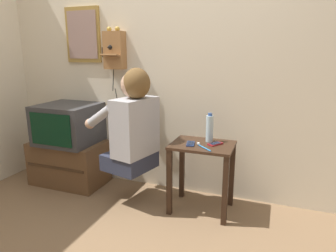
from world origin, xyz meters
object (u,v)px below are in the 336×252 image
object	(u,v)px
cell_phone_spare	(215,144)
water_bottle	(210,128)
person	(133,123)
cell_phone_held	(190,144)
toothbrush	(203,147)
framed_picture	(83,35)
television	(69,124)
wall_phone_antique	(114,50)

from	to	relation	value
cell_phone_spare	water_bottle	xyz separation A→B (m)	(-0.06, 0.07, 0.11)
person	cell_phone_held	xyz separation A→B (m)	(0.50, 0.03, -0.13)
water_bottle	toothbrush	bearing A→B (deg)	-92.31
water_bottle	framed_picture	bearing A→B (deg)	170.94
person	cell_phone_spare	xyz separation A→B (m)	(0.68, 0.10, -0.13)
cell_phone_held	cell_phone_spare	bearing A→B (deg)	7.85
cell_phone_held	cell_phone_spare	xyz separation A→B (m)	(0.19, 0.07, 0.00)
cell_phone_spare	toothbrush	distance (m)	0.14
cell_phone_held	cell_phone_spare	world-z (taller)	same
person	cell_phone_held	distance (m)	0.52
cell_phone_held	toothbrush	world-z (taller)	toothbrush
television	cell_phone_held	distance (m)	1.28
wall_phone_antique	cell_phone_held	world-z (taller)	wall_phone_antique
water_bottle	person	bearing A→B (deg)	-165.03
television	framed_picture	world-z (taller)	framed_picture
person	framed_picture	size ratio (longest dim) A/B	1.67
water_bottle	wall_phone_antique	bearing A→B (deg)	170.08
person	cell_phone_spare	bearing A→B (deg)	-68.09
television	person	bearing A→B (deg)	-10.40
wall_phone_antique	cell_phone_spare	size ratio (longest dim) A/B	5.53
television	cell_phone_held	xyz separation A→B (m)	(1.27, -0.11, -0.03)
cell_phone_held	water_bottle	world-z (taller)	water_bottle
framed_picture	water_bottle	world-z (taller)	framed_picture
framed_picture	toothbrush	distance (m)	1.63
television	framed_picture	distance (m)	0.88
water_bottle	cell_phone_spare	bearing A→B (deg)	-45.75
framed_picture	cell_phone_spare	world-z (taller)	framed_picture
person	wall_phone_antique	size ratio (longest dim) A/B	1.15
person	toothbrush	size ratio (longest dim) A/B	6.13
toothbrush	cell_phone_held	bearing A→B (deg)	110.87
cell_phone_spare	person	bearing A→B (deg)	-138.88
wall_phone_antique	framed_picture	xyz separation A→B (m)	(-0.37, 0.04, 0.14)
person	framed_picture	world-z (taller)	framed_picture
television	toothbrush	world-z (taller)	television
person	water_bottle	size ratio (longest dim) A/B	3.63
wall_phone_antique	framed_picture	bearing A→B (deg)	173.18
person	cell_phone_spare	distance (m)	0.70
wall_phone_antique	water_bottle	xyz separation A→B (m)	(0.96, -0.17, -0.62)
person	toothbrush	bearing A→B (deg)	-77.78
person	water_bottle	bearing A→B (deg)	-61.35
toothbrush	cell_phone_spare	bearing A→B (deg)	11.21
wall_phone_antique	cell_phone_held	bearing A→B (deg)	-19.78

